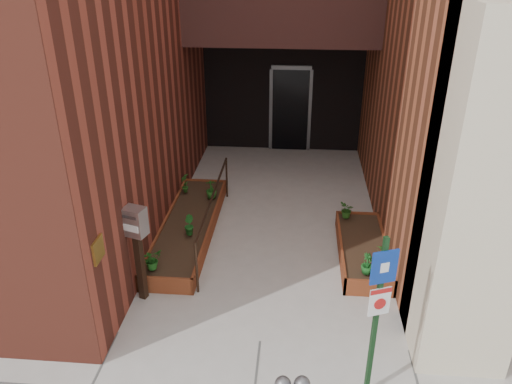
# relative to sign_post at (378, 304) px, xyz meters

# --- Properties ---
(ground) EXTENTS (80.00, 80.00, 0.00)m
(ground) POSITION_rel_sign_post_xyz_m (-1.35, 0.77, -1.35)
(ground) COLOR #9E9991
(ground) RESTS_ON ground
(planter_left) EXTENTS (0.90, 3.60, 0.30)m
(planter_left) POSITION_rel_sign_post_xyz_m (-2.90, 3.47, -1.22)
(planter_left) COLOR maroon
(planter_left) RESTS_ON ground
(planter_right) EXTENTS (0.80, 2.20, 0.30)m
(planter_right) POSITION_rel_sign_post_xyz_m (0.25, 2.97, -1.22)
(planter_right) COLOR maroon
(planter_right) RESTS_ON ground
(handrail) EXTENTS (0.04, 3.34, 0.90)m
(handrail) POSITION_rel_sign_post_xyz_m (-2.40, 3.42, -0.61)
(handrail) COLOR black
(handrail) RESTS_ON ground
(sign_post) EXTENTS (0.29, 0.13, 2.20)m
(sign_post) POSITION_rel_sign_post_xyz_m (0.00, 0.00, 0.00)
(sign_post) COLOR #123216
(sign_post) RESTS_ON ground
(payment_dropbox) EXTENTS (0.36, 0.31, 1.55)m
(payment_dropbox) POSITION_rel_sign_post_xyz_m (-3.20, 1.57, -0.23)
(payment_dropbox) COLOR black
(payment_dropbox) RESTS_ON ground
(shrub_left_a) EXTENTS (0.42, 0.42, 0.33)m
(shrub_left_a) POSITION_rel_sign_post_xyz_m (-3.13, 1.91, -0.89)
(shrub_left_a) COLOR #1E5E1B
(shrub_left_a) RESTS_ON planter_left
(shrub_left_b) EXTENTS (0.27, 0.27, 0.36)m
(shrub_left_b) POSITION_rel_sign_post_xyz_m (-2.78, 2.99, -0.87)
(shrub_left_b) COLOR #175018
(shrub_left_b) RESTS_ON planter_left
(shrub_left_c) EXTENTS (0.25, 0.25, 0.39)m
(shrub_left_c) POSITION_rel_sign_post_xyz_m (-2.62, 4.41, -0.86)
(shrub_left_c) COLOR #1C5418
(shrub_left_c) RESTS_ON planter_left
(shrub_left_d) EXTENTS (0.27, 0.27, 0.40)m
(shrub_left_d) POSITION_rel_sign_post_xyz_m (-3.20, 4.62, -0.85)
(shrub_left_d) COLOR #225217
(shrub_left_d) RESTS_ON planter_left
(shrub_right_a) EXTENTS (0.27, 0.27, 0.34)m
(shrub_right_a) POSITION_rel_sign_post_xyz_m (0.20, 2.07, -0.88)
(shrub_right_a) COLOR #18561D
(shrub_right_a) RESTS_ON planter_right
(shrub_right_b) EXTENTS (0.21, 0.21, 0.29)m
(shrub_right_b) POSITION_rel_sign_post_xyz_m (0.45, 2.45, -0.91)
(shrub_right_b) COLOR #27621C
(shrub_right_b) RESTS_ON planter_right
(shrub_right_c) EXTENTS (0.32, 0.32, 0.31)m
(shrub_right_c) POSITION_rel_sign_post_xyz_m (0.02, 3.82, -0.90)
(shrub_right_c) COLOR #225117
(shrub_right_c) RESTS_ON planter_right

